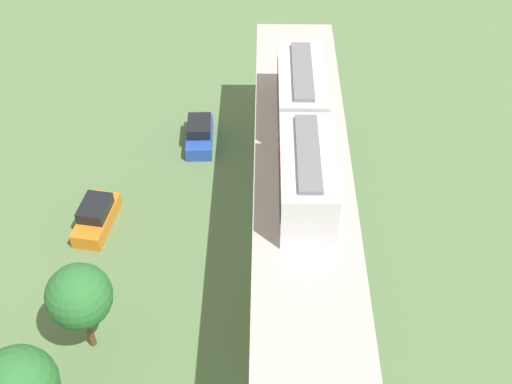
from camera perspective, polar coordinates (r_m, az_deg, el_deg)
name	(u,v)px	position (r m, az deg, el deg)	size (l,w,h in m)	color
ground_plane	(297,239)	(40.18, 3.58, -4.13)	(120.00, 120.00, 0.00)	#5B7A4C
viaduct	(301,176)	(36.48, 3.93, 1.44)	(5.20, 28.00, 6.91)	#B7B2AA
train	(304,133)	(34.28, 4.20, 5.18)	(2.64, 13.55, 3.24)	silver
parked_car_orange	(96,217)	(41.59, -13.83, -2.12)	(2.43, 4.43, 1.76)	orange
parked_car_blue	(200,134)	(46.69, -4.97, 5.08)	(1.96, 4.26, 1.76)	#284CB7
tree_mid_lot	(79,297)	(33.30, -15.25, -8.84)	(3.31, 3.31, 5.75)	brown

